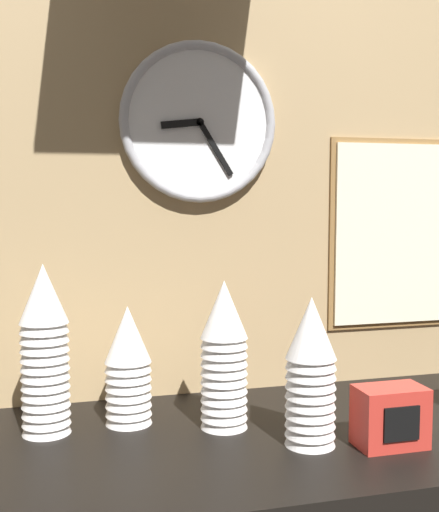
{
  "coord_description": "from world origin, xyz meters",
  "views": [
    {
      "loc": [
        -0.38,
        -1.07,
        0.42
      ],
      "look_at": [
        -0.08,
        0.04,
        0.32
      ],
      "focal_mm": 45.0,
      "sensor_mm": 36.0,
      "label": 1
    }
  ],
  "objects_px": {
    "cup_stack_center_left": "(128,365)",
    "wall_clock": "(199,123)",
    "cup_stack_center": "(224,354)",
    "napkin_dispenser": "(390,417)",
    "cup_stack_left": "(45,349)",
    "cup_stack_center_right": "(311,372)",
    "menu_board": "(422,234)"
  },
  "relations": [
    {
      "from": "cup_stack_left",
      "to": "menu_board",
      "type": "distance_m",
      "value": 0.88
    },
    {
      "from": "cup_stack_left",
      "to": "cup_stack_center_right",
      "type": "height_order",
      "value": "cup_stack_left"
    },
    {
      "from": "cup_stack_center",
      "to": "wall_clock",
      "type": "distance_m",
      "value": 0.48
    },
    {
      "from": "cup_stack_center_right",
      "to": "wall_clock",
      "type": "bearing_deg",
      "value": 110.49
    },
    {
      "from": "wall_clock",
      "to": "cup_stack_center",
      "type": "bearing_deg",
      "value": -90.14
    },
    {
      "from": "cup_stack_left",
      "to": "napkin_dispenser",
      "type": "relative_size",
      "value": 2.6
    },
    {
      "from": "cup_stack_center_left",
      "to": "wall_clock",
      "type": "distance_m",
      "value": 0.51
    },
    {
      "from": "wall_clock",
      "to": "napkin_dispenser",
      "type": "bearing_deg",
      "value": -55.39
    },
    {
      "from": "cup_stack_left",
      "to": "cup_stack_center_right",
      "type": "xyz_separation_m",
      "value": [
        0.43,
        -0.17,
        -0.02
      ]
    },
    {
      "from": "cup_stack_center_right",
      "to": "napkin_dispenser",
      "type": "xyz_separation_m",
      "value": [
        0.13,
        -0.04,
        -0.08
      ]
    },
    {
      "from": "cup_stack_center",
      "to": "napkin_dispenser",
      "type": "xyz_separation_m",
      "value": [
        0.25,
        -0.16,
        -0.08
      ]
    },
    {
      "from": "cup_stack_left",
      "to": "menu_board",
      "type": "relative_size",
      "value": 0.66
    },
    {
      "from": "cup_stack_center",
      "to": "menu_board",
      "type": "relative_size",
      "value": 0.59
    },
    {
      "from": "cup_stack_left",
      "to": "napkin_dispenser",
      "type": "distance_m",
      "value": 0.61
    },
    {
      "from": "wall_clock",
      "to": "cup_stack_left",
      "type": "bearing_deg",
      "value": -155.12
    },
    {
      "from": "menu_board",
      "to": "napkin_dispenser",
      "type": "relative_size",
      "value": 3.96
    },
    {
      "from": "cup_stack_center_right",
      "to": "cup_stack_center_left",
      "type": "height_order",
      "value": "cup_stack_center_right"
    },
    {
      "from": "cup_stack_center_left",
      "to": "wall_clock",
      "type": "height_order",
      "value": "wall_clock"
    },
    {
      "from": "cup_stack_center",
      "to": "napkin_dispenser",
      "type": "distance_m",
      "value": 0.31
    },
    {
      "from": "cup_stack_center_left",
      "to": "napkin_dispenser",
      "type": "xyz_separation_m",
      "value": [
        0.41,
        -0.22,
        -0.06
      ]
    },
    {
      "from": "napkin_dispenser",
      "to": "cup_stack_left",
      "type": "bearing_deg",
      "value": 159.32
    },
    {
      "from": "wall_clock",
      "to": "menu_board",
      "type": "distance_m",
      "value": 0.58
    },
    {
      "from": "cup_stack_center_right",
      "to": "cup_stack_center_left",
      "type": "distance_m",
      "value": 0.34
    },
    {
      "from": "cup_stack_left",
      "to": "napkin_dispenser",
      "type": "bearing_deg",
      "value": -20.68
    },
    {
      "from": "cup_stack_center",
      "to": "wall_clock",
      "type": "xyz_separation_m",
      "value": [
        0.0,
        0.2,
        0.44
      ]
    },
    {
      "from": "cup_stack_center_left",
      "to": "cup_stack_center",
      "type": "bearing_deg",
      "value": -21.12
    },
    {
      "from": "cup_stack_center_left",
      "to": "menu_board",
      "type": "relative_size",
      "value": 0.48
    },
    {
      "from": "napkin_dispenser",
      "to": "cup_stack_center_right",
      "type": "bearing_deg",
      "value": 162.51
    },
    {
      "from": "cup_stack_center_right",
      "to": "wall_clock",
      "type": "distance_m",
      "value": 0.56
    },
    {
      "from": "cup_stack_center",
      "to": "wall_clock",
      "type": "height_order",
      "value": "wall_clock"
    },
    {
      "from": "cup_stack_center",
      "to": "wall_clock",
      "type": "bearing_deg",
      "value": 89.86
    },
    {
      "from": "cup_stack_center",
      "to": "cup_stack_center_left",
      "type": "height_order",
      "value": "cup_stack_center"
    }
  ]
}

